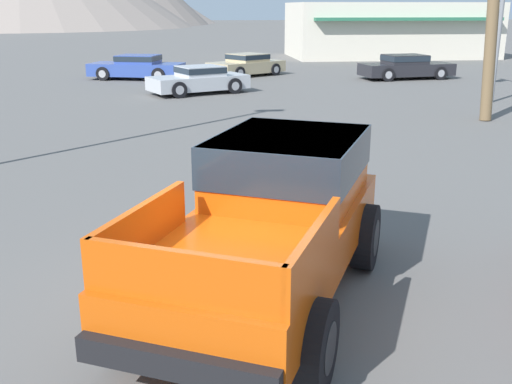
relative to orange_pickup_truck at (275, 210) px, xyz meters
name	(u,v)px	position (x,y,z in m)	size (l,w,h in m)	color
ground_plane	(234,304)	(-0.54, -0.29, -1.10)	(320.00, 320.00, 0.00)	#5B5956
orange_pickup_truck	(275,210)	(0.00, 0.00, 0.00)	(3.82, 5.28, 1.92)	#CC4C0C
parked_car_blue	(137,67)	(-3.40, 23.91, -0.48)	(4.90, 3.00, 1.19)	#334C9E
parked_car_dark	(406,66)	(9.97, 22.52, -0.48)	(4.77, 2.36, 1.19)	#232328
parked_car_silver	(199,79)	(-0.47, 18.43, -0.52)	(4.39, 3.23, 1.12)	#B7BABF
parked_car_tan	(247,65)	(2.18, 24.82, -0.51)	(4.33, 3.82, 1.13)	tan
traffic_light_main	(485,2)	(10.52, 16.07, 2.55)	(0.38, 3.50, 5.21)	slate
storefront_building	(389,30)	(13.64, 36.12, 0.79)	(14.00, 7.86, 3.76)	beige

